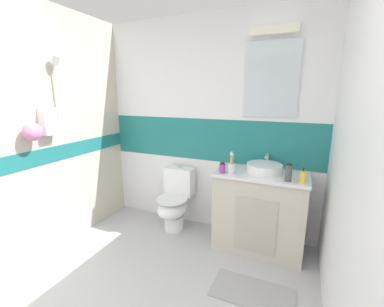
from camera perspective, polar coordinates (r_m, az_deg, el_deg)
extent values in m
cube|color=#B2B2B7|center=(2.52, -7.64, -27.96)|extent=(3.20, 3.48, 0.04)
cube|color=white|center=(3.26, 3.62, -8.55)|extent=(3.20, 0.10, 0.85)
cube|color=#1E7272|center=(3.07, 3.78, 3.20)|extent=(3.20, 0.10, 0.50)
cube|color=white|center=(3.04, 4.06, 18.71)|extent=(3.20, 0.10, 1.15)
cube|color=silver|center=(2.81, 17.39, 15.60)|extent=(0.55, 0.02, 0.76)
cube|color=white|center=(2.83, 17.99, 24.92)|extent=(0.46, 0.10, 0.08)
cube|color=beige|center=(2.89, -32.17, 3.56)|extent=(0.10, 3.48, 2.50)
cube|color=#1E7272|center=(2.88, -31.03, -0.76)|extent=(0.01, 3.48, 0.16)
cube|color=white|center=(2.85, -29.64, 6.32)|extent=(0.10, 0.14, 0.26)
cylinder|color=silver|center=(2.94, -28.33, 12.34)|extent=(0.02, 0.02, 0.58)
cylinder|color=silver|center=(2.93, -28.48, 18.08)|extent=(0.10, 0.07, 0.11)
sphere|color=pink|center=(2.70, -32.27, 4.16)|extent=(0.16, 0.16, 0.16)
cube|color=white|center=(1.68, 34.15, -2.36)|extent=(0.10, 3.48, 2.50)
cube|color=beige|center=(2.86, 14.91, -12.62)|extent=(0.90, 0.49, 0.82)
cube|color=white|center=(2.69, 15.41, -4.53)|extent=(0.92, 0.51, 0.03)
cube|color=#B6AD9F|center=(2.66, 13.99, -15.64)|extent=(0.41, 0.01, 0.57)
cylinder|color=silver|center=(2.55, 14.19, -11.76)|extent=(0.02, 0.02, 0.03)
cylinder|color=white|center=(2.70, 15.97, -3.19)|extent=(0.36, 0.36, 0.09)
cylinder|color=#AFB1BA|center=(2.69, 16.02, -2.39)|extent=(0.29, 0.29, 0.01)
cylinder|color=silver|center=(2.89, 16.58, -1.51)|extent=(0.03, 0.03, 0.15)
cylinder|color=silver|center=(2.78, 16.42, -0.50)|extent=(0.02, 0.16, 0.02)
cylinder|color=white|center=(3.25, -4.08, -15.19)|extent=(0.24, 0.24, 0.18)
ellipsoid|color=white|center=(3.12, -4.49, -12.28)|extent=(0.34, 0.42, 0.22)
cylinder|color=white|center=(3.07, -4.53, -10.22)|extent=(0.37, 0.37, 0.02)
cube|color=white|center=(3.19, -2.80, -6.20)|extent=(0.36, 0.17, 0.35)
cylinder|color=silver|center=(3.13, -2.84, -3.08)|extent=(0.04, 0.04, 0.02)
cylinder|color=white|center=(2.58, 8.84, -3.44)|extent=(0.07, 0.07, 0.10)
cylinder|color=#D872BF|center=(2.58, 9.09, -2.05)|extent=(0.02, 0.03, 0.16)
cube|color=white|center=(2.56, 9.16, -0.27)|extent=(0.01, 0.02, 0.03)
cylinder|color=gold|center=(2.55, 8.70, -2.02)|extent=(0.01, 0.03, 0.18)
cube|color=white|center=(2.53, 8.77, -0.08)|extent=(0.01, 0.02, 0.03)
cylinder|color=gold|center=(2.55, 8.89, -1.95)|extent=(0.01, 0.02, 0.19)
cube|color=white|center=(2.53, 8.96, 0.08)|extent=(0.01, 0.02, 0.03)
cylinder|color=yellow|center=(2.49, 23.70, -4.91)|extent=(0.06, 0.06, 0.11)
cylinder|color=#262626|center=(2.47, 23.86, -3.29)|extent=(0.01, 0.01, 0.04)
cylinder|color=#262626|center=(2.46, 23.90, -2.96)|extent=(0.01, 0.02, 0.01)
cylinder|color=#4C4C51|center=(2.49, 20.90, -4.19)|extent=(0.06, 0.06, 0.15)
cylinder|color=black|center=(2.47, 21.06, -2.29)|extent=(0.04, 0.04, 0.02)
cylinder|color=#993F99|center=(2.59, 6.85, -3.40)|extent=(0.06, 0.06, 0.09)
cylinder|color=black|center=(2.58, 6.88, -2.21)|extent=(0.04, 0.04, 0.02)
cube|color=#99999E|center=(2.49, 13.47, -28.15)|extent=(0.68, 0.36, 0.01)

